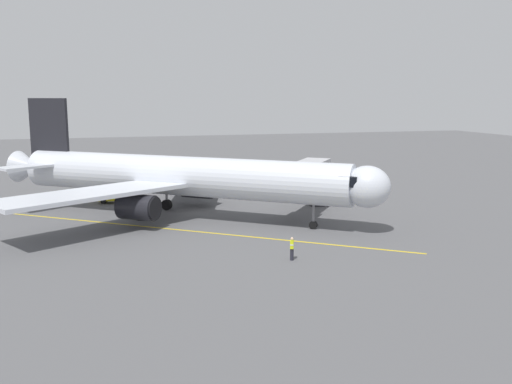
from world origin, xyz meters
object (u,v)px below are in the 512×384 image
object	(u,v)px
jet_bridge	(304,178)
airplane	(177,177)
belt_loader_near_nose	(111,196)
ground_crew_marshaller	(292,248)

from	to	relation	value
jet_bridge	airplane	bearing A→B (deg)	-12.23
jet_bridge	belt_loader_near_nose	bearing A→B (deg)	-33.49
belt_loader_near_nose	ground_crew_marshaller	bearing A→B (deg)	113.94
belt_loader_near_nose	airplane	bearing A→B (deg)	122.57
airplane	jet_bridge	size ratio (longest dim) A/B	3.37
airplane	jet_bridge	world-z (taller)	airplane
airplane	ground_crew_marshaller	world-z (taller)	airplane
jet_bridge	belt_loader_near_nose	world-z (taller)	jet_bridge
airplane	jet_bridge	distance (m)	12.50
jet_bridge	ground_crew_marshaller	bearing A→B (deg)	65.83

